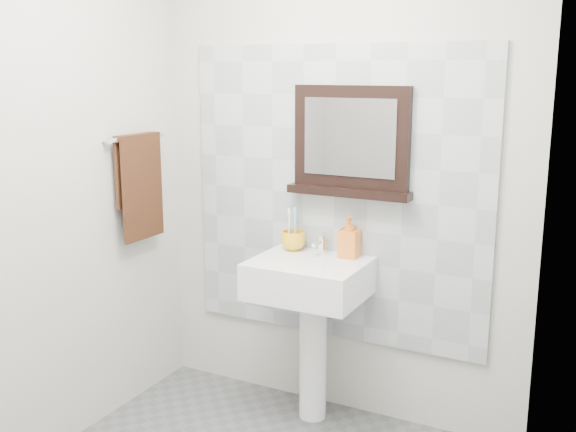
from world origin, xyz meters
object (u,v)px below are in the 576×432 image
at_px(pedestal_sink, 310,296).
at_px(hand_towel, 140,178).
at_px(soap_dispenser, 349,237).
at_px(framed_mirror, 351,144).
at_px(toothbrush_cup, 293,241).

bearing_deg(pedestal_sink, hand_towel, -169.79).
bearing_deg(hand_towel, pedestal_sink, 10.21).
distance_m(soap_dispenser, framed_mirror, 0.46).
bearing_deg(pedestal_sink, toothbrush_cup, 140.06).
relative_size(pedestal_sink, soap_dispenser, 4.64).
bearing_deg(soap_dispenser, framed_mirror, 109.77).
relative_size(framed_mirror, hand_towel, 1.15).
xyz_separation_m(toothbrush_cup, framed_mirror, (0.29, 0.05, 0.51)).
height_order(toothbrush_cup, soap_dispenser, soap_dispenser).
distance_m(toothbrush_cup, soap_dispenser, 0.31).
bearing_deg(framed_mirror, hand_towel, -161.36).
relative_size(soap_dispenser, framed_mirror, 0.33).
xyz_separation_m(soap_dispenser, hand_towel, (-1.05, -0.31, 0.26)).
bearing_deg(framed_mirror, pedestal_sink, -125.08).
relative_size(toothbrush_cup, soap_dispenser, 0.61).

